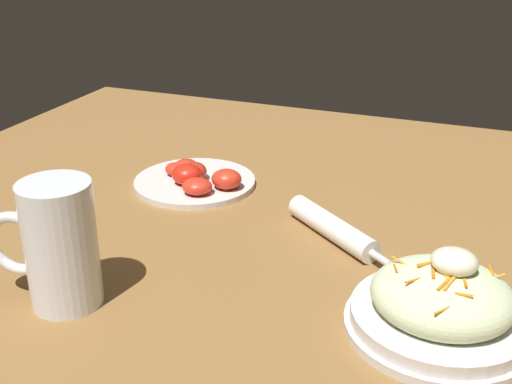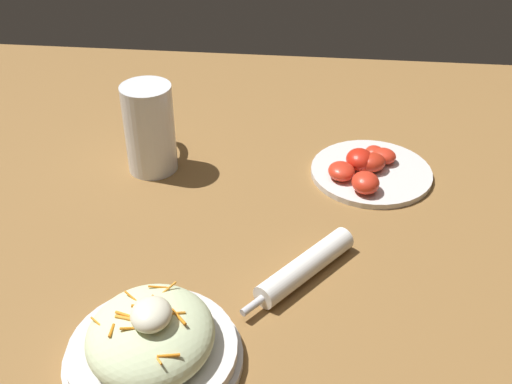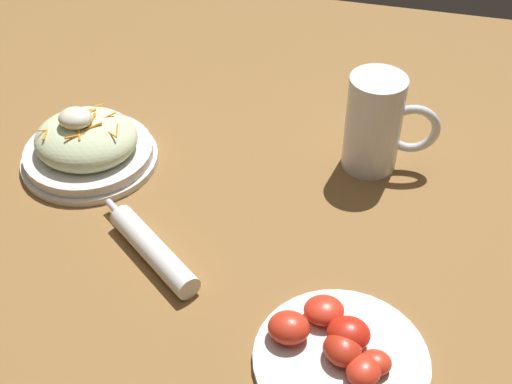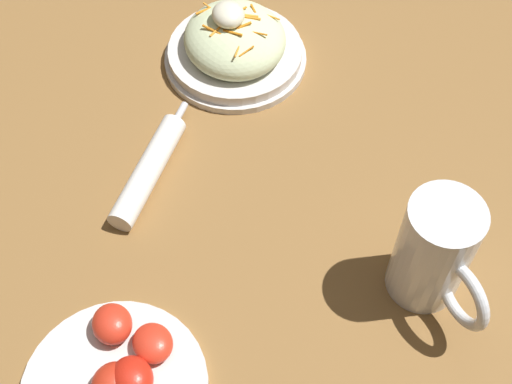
% 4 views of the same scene
% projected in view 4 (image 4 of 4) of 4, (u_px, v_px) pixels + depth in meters
% --- Properties ---
extents(ground_plane, '(1.43, 1.43, 0.00)m').
position_uv_depth(ground_plane, '(244.00, 194.00, 0.92)').
color(ground_plane, olive).
extents(salad_plate, '(0.21, 0.21, 0.10)m').
position_uv_depth(salad_plate, '(235.00, 45.00, 1.03)').
color(salad_plate, silver).
rests_on(salad_plate, ground_plane).
extents(beer_mug, '(0.14, 0.08, 0.15)m').
position_uv_depth(beer_mug, '(433.00, 256.00, 0.79)').
color(beer_mug, white).
rests_on(beer_mug, ground_plane).
extents(napkin_roll, '(0.18, 0.15, 0.03)m').
position_uv_depth(napkin_roll, '(149.00, 170.00, 0.93)').
color(napkin_roll, white).
rests_on(napkin_roll, ground_plane).
extents(tomato_plate, '(0.21, 0.21, 0.04)m').
position_uv_depth(tomato_plate, '(118.00, 380.00, 0.77)').
color(tomato_plate, silver).
rests_on(tomato_plate, ground_plane).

